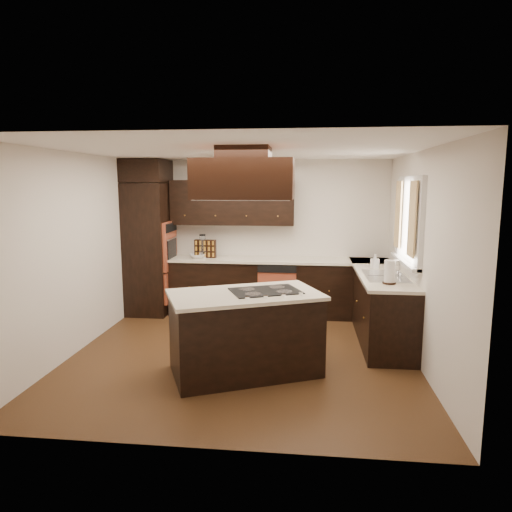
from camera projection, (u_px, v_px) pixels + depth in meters
name	position (u px, v px, depth m)	size (l,w,h in m)	color
floor	(243.00, 354.00, 5.74)	(4.20, 4.20, 0.02)	brown
ceiling	(242.00, 149.00, 5.34)	(4.20, 4.20, 0.02)	white
wall_back	(260.00, 236.00, 7.61)	(4.20, 0.02, 2.50)	beige
wall_front	(204.00, 298.00, 3.47)	(4.20, 0.02, 2.50)	beige
wall_left	(77.00, 253.00, 5.77)	(0.02, 4.20, 2.50)	beige
wall_right	(422.00, 258.00, 5.31)	(0.02, 4.20, 2.50)	beige
oven_column	(149.00, 249.00, 7.43)	(0.65, 0.75, 2.12)	black
wall_oven_face	(170.00, 246.00, 7.39)	(0.05, 0.62, 0.78)	#B24D31
base_cabinets_back	(260.00, 287.00, 7.43)	(2.93, 0.60, 0.88)	black
base_cabinets_right	(379.00, 305.00, 6.36)	(0.60, 2.40, 0.88)	black
countertop_back	(260.00, 260.00, 7.34)	(2.93, 0.63, 0.04)	beige
countertop_right	(380.00, 273.00, 6.29)	(0.63, 2.40, 0.04)	beige
upper_cabinets	(232.00, 203.00, 7.39)	(2.00, 0.34, 0.72)	black
dishwasher_front	(277.00, 295.00, 7.12)	(0.60, 0.05, 0.72)	#B24D31
window_frame	(409.00, 220.00, 5.80)	(0.06, 1.32, 1.12)	silver
window_pane	(412.00, 220.00, 5.79)	(0.00, 1.20, 1.00)	white
curtain_left	(412.00, 219.00, 5.38)	(0.02, 0.34, 0.90)	#F4E7B6
curtain_right	(398.00, 214.00, 6.21)	(0.02, 0.34, 0.90)	#F4E7B6
sink_rim	(385.00, 276.00, 5.94)	(0.52, 0.84, 0.01)	silver
island	(245.00, 335.00, 5.11)	(1.58, 0.86, 0.88)	black
island_top	(245.00, 295.00, 5.03)	(1.64, 0.92, 0.04)	beige
cooktop	(265.00, 291.00, 5.10)	(0.75, 0.50, 0.01)	black
range_hood	(244.00, 179.00, 4.85)	(1.05, 0.72, 0.42)	black
hood_duct	(244.00, 153.00, 4.80)	(0.55, 0.50, 0.13)	black
blender_base	(203.00, 254.00, 7.44)	(0.15, 0.15, 0.10)	silver
blender_pitcher	(203.00, 244.00, 7.41)	(0.13, 0.13, 0.26)	silver
spice_rack	(205.00, 249.00, 7.42)	(0.35, 0.09, 0.29)	black
mixing_bowl	(197.00, 256.00, 7.40)	(0.26, 0.26, 0.06)	silver
soap_bottle	(375.00, 261.00, 6.49)	(0.09, 0.09, 0.21)	silver
paper_towel	(390.00, 272.00, 5.46)	(0.13, 0.13, 0.29)	silver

